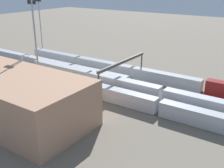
{
  "coord_description": "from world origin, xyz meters",
  "views": [
    {
      "loc": [
        -49.79,
        66.92,
        31.15
      ],
      "look_at": [
        -7.25,
        4.38,
        2.5
      ],
      "focal_mm": 43.71,
      "sensor_mm": 36.0,
      "label": 1
    }
  ],
  "objects_px": {
    "train_on_track_2": "(47,64)",
    "signal_gantry": "(123,65)",
    "train_on_track_3": "(123,87)",
    "train_on_track_4": "(159,107)",
    "maintenance_shed": "(14,98)",
    "light_mast_3": "(34,22)",
    "light_mast_1": "(34,32)",
    "train_on_track_0": "(129,71)",
    "light_mast_2": "(40,20)"
  },
  "relations": [
    {
      "from": "train_on_track_0",
      "to": "signal_gantry",
      "type": "height_order",
      "value": "signal_gantry"
    },
    {
      "from": "train_on_track_4",
      "to": "signal_gantry",
      "type": "bearing_deg",
      "value": -30.51
    },
    {
      "from": "light_mast_3",
      "to": "maintenance_shed",
      "type": "distance_m",
      "value": 26.19
    },
    {
      "from": "light_mast_1",
      "to": "signal_gantry",
      "type": "bearing_deg",
      "value": -152.65
    },
    {
      "from": "train_on_track_4",
      "to": "train_on_track_0",
      "type": "bearing_deg",
      "value": -44.27
    },
    {
      "from": "maintenance_shed",
      "to": "signal_gantry",
      "type": "bearing_deg",
      "value": -108.35
    },
    {
      "from": "train_on_track_2",
      "to": "signal_gantry",
      "type": "relative_size",
      "value": 2.86
    },
    {
      "from": "train_on_track_0",
      "to": "train_on_track_3",
      "type": "relative_size",
      "value": 1.27
    },
    {
      "from": "maintenance_shed",
      "to": "train_on_track_3",
      "type": "bearing_deg",
      "value": -117.77
    },
    {
      "from": "maintenance_shed",
      "to": "light_mast_2",
      "type": "bearing_deg",
      "value": -48.53
    },
    {
      "from": "train_on_track_0",
      "to": "train_on_track_2",
      "type": "bearing_deg",
      "value": 18.53
    },
    {
      "from": "train_on_track_3",
      "to": "signal_gantry",
      "type": "distance_m",
      "value": 7.76
    },
    {
      "from": "light_mast_2",
      "to": "signal_gantry",
      "type": "xyz_separation_m",
      "value": [
        -49.1,
        12.5,
        -8.42
      ]
    },
    {
      "from": "train_on_track_4",
      "to": "train_on_track_3",
      "type": "distance_m",
      "value": 14.41
    },
    {
      "from": "signal_gantry",
      "to": "train_on_track_2",
      "type": "bearing_deg",
      "value": 0.0
    },
    {
      "from": "train_on_track_2",
      "to": "train_on_track_4",
      "type": "xyz_separation_m",
      "value": [
        -50.35,
        10.0,
        -0.0
      ]
    },
    {
      "from": "light_mast_3",
      "to": "light_mast_1",
      "type": "bearing_deg",
      "value": -37.32
    },
    {
      "from": "maintenance_shed",
      "to": "light_mast_3",
      "type": "bearing_deg",
      "value": -56.18
    },
    {
      "from": "light_mast_1",
      "to": "light_mast_3",
      "type": "distance_m",
      "value": 3.45
    },
    {
      "from": "train_on_track_0",
      "to": "maintenance_shed",
      "type": "relative_size",
      "value": 2.41
    },
    {
      "from": "train_on_track_3",
      "to": "signal_gantry",
      "type": "height_order",
      "value": "signal_gantry"
    },
    {
      "from": "signal_gantry",
      "to": "light_mast_2",
      "type": "bearing_deg",
      "value": -14.29
    },
    {
      "from": "light_mast_2",
      "to": "train_on_track_3",
      "type": "bearing_deg",
      "value": 161.58
    },
    {
      "from": "light_mast_3",
      "to": "train_on_track_4",
      "type": "bearing_deg",
      "value": -175.47
    },
    {
      "from": "train_on_track_3",
      "to": "light_mast_2",
      "type": "distance_m",
      "value": 56.96
    },
    {
      "from": "train_on_track_2",
      "to": "train_on_track_4",
      "type": "relative_size",
      "value": 1.51
    },
    {
      "from": "train_on_track_2",
      "to": "train_on_track_3",
      "type": "distance_m",
      "value": 37.19
    },
    {
      "from": "train_on_track_4",
      "to": "train_on_track_3",
      "type": "relative_size",
      "value": 0.66
    },
    {
      "from": "signal_gantry",
      "to": "train_on_track_0",
      "type": "bearing_deg",
      "value": -70.47
    },
    {
      "from": "train_on_track_4",
      "to": "train_on_track_2",
      "type": "bearing_deg",
      "value": -11.23
    },
    {
      "from": "train_on_track_3",
      "to": "light_mast_2",
      "type": "xyz_separation_m",
      "value": [
        52.56,
        -17.5,
        13.24
      ]
    },
    {
      "from": "train_on_track_0",
      "to": "signal_gantry",
      "type": "distance_m",
      "value": 11.88
    },
    {
      "from": "train_on_track_4",
      "to": "maintenance_shed",
      "type": "xyz_separation_m",
      "value": [
        27.35,
        21.3,
        3.43
      ]
    },
    {
      "from": "light_mast_1",
      "to": "light_mast_3",
      "type": "relative_size",
      "value": 0.82
    },
    {
      "from": "train_on_track_2",
      "to": "light_mast_1",
      "type": "distance_m",
      "value": 21.45
    },
    {
      "from": "train_on_track_2",
      "to": "light_mast_1",
      "type": "xyz_separation_m",
      "value": [
        -9.68,
        12.26,
        14.7
      ]
    },
    {
      "from": "train_on_track_3",
      "to": "maintenance_shed",
      "type": "height_order",
      "value": "maintenance_shed"
    },
    {
      "from": "train_on_track_4",
      "to": "train_on_track_3",
      "type": "xyz_separation_m",
      "value": [
        13.5,
        -5.0,
        0.58
      ]
    },
    {
      "from": "train_on_track_4",
      "to": "signal_gantry",
      "type": "xyz_separation_m",
      "value": [
        16.97,
        -10.0,
        5.4
      ]
    },
    {
      "from": "train_on_track_0",
      "to": "light_mast_2",
      "type": "xyz_separation_m",
      "value": [
        45.55,
        -2.5,
        13.75
      ]
    },
    {
      "from": "train_on_track_3",
      "to": "signal_gantry",
      "type": "xyz_separation_m",
      "value": [
        3.46,
        -5.0,
        4.82
      ]
    },
    {
      "from": "train_on_track_0",
      "to": "maintenance_shed",
      "type": "xyz_separation_m",
      "value": [
        6.84,
        41.3,
        3.36
      ]
    },
    {
      "from": "signal_gantry",
      "to": "light_mast_3",
      "type": "bearing_deg",
      "value": 30.2
    },
    {
      "from": "light_mast_1",
      "to": "train_on_track_3",
      "type": "bearing_deg",
      "value": -165.04
    },
    {
      "from": "light_mast_1",
      "to": "light_mast_2",
      "type": "xyz_separation_m",
      "value": [
        25.4,
        -24.76,
        -0.87
      ]
    },
    {
      "from": "maintenance_shed",
      "to": "light_mast_1",
      "type": "bearing_deg",
      "value": -55.03
    },
    {
      "from": "train_on_track_4",
      "to": "light_mast_2",
      "type": "relative_size",
      "value": 1.93
    },
    {
      "from": "train_on_track_0",
      "to": "light_mast_3",
      "type": "height_order",
      "value": "light_mast_3"
    },
    {
      "from": "train_on_track_4",
      "to": "maintenance_shed",
      "type": "distance_m",
      "value": 34.84
    },
    {
      "from": "train_on_track_0",
      "to": "light_mast_1",
      "type": "height_order",
      "value": "light_mast_1"
    }
  ]
}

